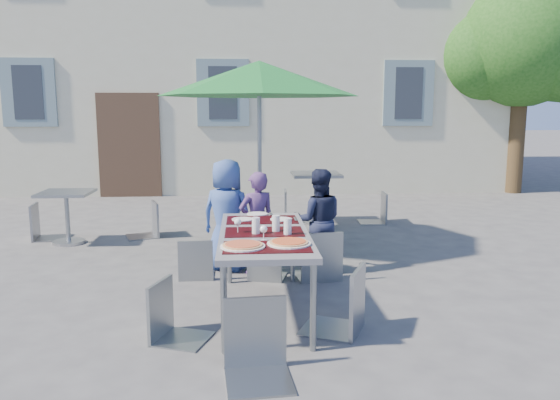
{
  "coord_description": "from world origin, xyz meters",
  "views": [
    {
      "loc": [
        0.4,
        -4.33,
        1.84
      ],
      "look_at": [
        0.79,
        1.39,
        0.89
      ],
      "focal_mm": 35.0,
      "sensor_mm": 36.0,
      "label": 1
    }
  ],
  "objects": [
    {
      "name": "glassware",
      "position": [
        0.62,
        0.41,
        0.83
      ],
      "size": [
        0.51,
        0.4,
        0.15
      ],
      "color": "silver",
      "rests_on": "dining_table"
    },
    {
      "name": "bg_chair_l_1",
      "position": [
        1.21,
        4.54,
        0.6
      ],
      "size": [
        0.48,
        0.48,
        1.01
      ],
      "color": "#90959B",
      "rests_on": "ground"
    },
    {
      "name": "cafe_table_0",
      "position": [
        -2.04,
        3.29,
        0.5
      ],
      "size": [
        0.68,
        0.68,
        0.73
      ],
      "color": "#AAADB2",
      "rests_on": "ground"
    },
    {
      "name": "pizza_near_right",
      "position": [
        0.77,
        0.01,
        0.77
      ],
      "size": [
        0.36,
        0.36,
        0.03
      ],
      "color": "white",
      "rests_on": "dining_table"
    },
    {
      "name": "place_settings",
      "position": [
        0.58,
        1.13,
        0.76
      ],
      "size": [
        0.64,
        0.52,
        0.01
      ],
      "color": "white",
      "rests_on": "dining_table"
    },
    {
      "name": "chair_3",
      "position": [
        -0.19,
        -0.08,
        0.53
      ],
      "size": [
        0.52,
        0.52,
        0.91
      ],
      "color": "gray",
      "rests_on": "ground"
    },
    {
      "name": "child_0",
      "position": [
        0.21,
        1.87,
        0.65
      ],
      "size": [
        0.75,
        0.64,
        1.29
      ],
      "primitive_type": "imported",
      "rotation": [
        0.0,
        0.0,
        2.71
      ],
      "color": "#365196",
      "rests_on": "ground"
    },
    {
      "name": "bg_chair_r_0",
      "position": [
        -0.99,
        3.65,
        0.56
      ],
      "size": [
        0.54,
        0.54,
        0.96
      ],
      "color": "gray",
      "rests_on": "ground"
    },
    {
      "name": "chair_1",
      "position": [
        0.64,
        1.44,
        0.5
      ],
      "size": [
        0.46,
        0.47,
        0.86
      ],
      "color": "gray",
      "rests_on": "ground"
    },
    {
      "name": "bg_chair_r_1",
      "position": [
        2.62,
        4.39,
        0.56
      ],
      "size": [
        0.45,
        0.45,
        0.95
      ],
      "color": "gray",
      "rests_on": "ground"
    },
    {
      "name": "chair_4",
      "position": [
        1.24,
        -0.03,
        0.63
      ],
      "size": [
        0.62,
        0.62,
        1.06
      ],
      "color": "#8F939A",
      "rests_on": "ground"
    },
    {
      "name": "child_1",
      "position": [
        0.55,
        1.7,
        0.58
      ],
      "size": [
        0.5,
        0.42,
        1.17
      ],
      "primitive_type": "imported",
      "rotation": [
        0.0,
        0.0,
        3.53
      ],
      "color": "#4F3266",
      "rests_on": "ground"
    },
    {
      "name": "chair_0",
      "position": [
        -0.12,
        1.53,
        0.49
      ],
      "size": [
        0.38,
        0.39,
        0.85
      ],
      "color": "gray",
      "rests_on": "ground"
    },
    {
      "name": "chair_5",
      "position": [
        0.49,
        -0.74,
        0.6
      ],
      "size": [
        0.49,
        0.49,
        1.02
      ],
      "color": "gray",
      "rests_on": "ground"
    },
    {
      "name": "patio_umbrella",
      "position": [
        0.63,
        2.87,
        2.22
      ],
      "size": [
        2.63,
        2.63,
        2.47
      ],
      "color": "#AAADB2",
      "rests_on": "ground"
    },
    {
      "name": "tree",
      "position": [
        6.55,
        7.54,
        3.25
      ],
      "size": [
        3.6,
        3.0,
        4.7
      ],
      "color": "#40301B",
      "rests_on": "ground"
    },
    {
      "name": "dining_table",
      "position": [
        0.59,
        0.49,
        0.7
      ],
      "size": [
        0.8,
        1.85,
        0.76
      ],
      "color": "#4D4C52",
      "rests_on": "ground"
    },
    {
      "name": "cafe_table_1",
      "position": [
        1.59,
        4.42,
        0.6
      ],
      "size": [
        0.78,
        0.78,
        0.83
      ],
      "color": "#AAADB2",
      "rests_on": "ground"
    },
    {
      "name": "child_2",
      "position": [
        1.25,
        1.73,
        0.6
      ],
      "size": [
        0.6,
        0.37,
        1.19
      ],
      "primitive_type": "imported",
      "rotation": [
        0.0,
        0.0,
        3.07
      ],
      "color": "#191E37",
      "rests_on": "ground"
    },
    {
      "name": "bg_chair_l_0",
      "position": [
        -2.49,
        3.57,
        0.57
      ],
      "size": [
        0.48,
        0.48,
        0.98
      ],
      "color": "gray",
      "rests_on": "ground"
    },
    {
      "name": "chair_2",
      "position": [
        1.22,
        1.41,
        0.62
      ],
      "size": [
        0.52,
        0.53,
        1.04
      ],
      "color": "gray",
      "rests_on": "ground"
    },
    {
      "name": "ground",
      "position": [
        0.0,
        0.0,
        0.0
      ],
      "size": [
        90.0,
        90.0,
        0.0
      ],
      "primitive_type": "plane",
      "color": "#3F3F41",
      "rests_on": "ground"
    },
    {
      "name": "building",
      "position": [
        -0.0,
        11.5,
        4.85
      ],
      "size": [
        13.6,
        8.2,
        11.1
      ],
      "color": "#BDB798",
      "rests_on": "ground"
    },
    {
      "name": "pizza_near_left",
      "position": [
        0.39,
        -0.06,
        0.77
      ],
      "size": [
        0.36,
        0.36,
        0.03
      ],
      "color": "white",
      "rests_on": "dining_table"
    }
  ]
}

